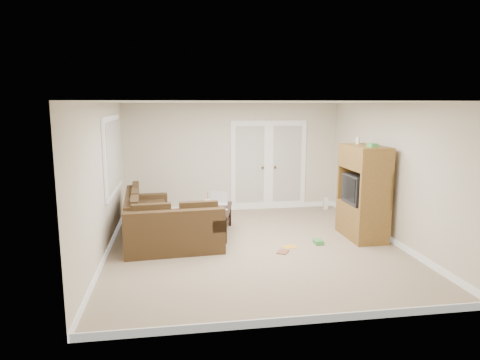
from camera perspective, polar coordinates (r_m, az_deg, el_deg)
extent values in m
plane|color=tan|center=(7.61, 1.89, -8.84)|extent=(5.50, 5.50, 0.00)
cube|color=white|center=(7.20, 2.01, 10.33)|extent=(5.00, 5.50, 0.02)
cube|color=beige|center=(7.27, -17.80, -0.04)|extent=(0.02, 5.50, 2.50)
cube|color=beige|center=(8.14, 19.51, 0.90)|extent=(0.02, 5.50, 2.50)
cube|color=beige|center=(9.99, -0.98, 3.06)|extent=(5.00, 0.02, 2.50)
cube|color=beige|center=(4.69, 8.22, -5.04)|extent=(5.00, 0.02, 2.50)
cube|color=white|center=(10.05, 1.31, 1.81)|extent=(0.90, 0.04, 2.13)
cube|color=white|center=(10.25, 6.27, 1.91)|extent=(0.90, 0.04, 2.13)
cube|color=silver|center=(10.02, 1.33, 2.07)|extent=(0.68, 0.02, 1.80)
cube|color=silver|center=(10.22, 6.31, 2.17)|extent=(0.68, 0.02, 1.80)
cube|color=white|center=(8.20, -16.63, 3.23)|extent=(0.04, 1.92, 1.42)
cube|color=silver|center=(8.20, -16.46, 3.24)|extent=(0.02, 1.74, 1.24)
cube|color=#47321B|center=(8.45, -12.09, -5.77)|extent=(0.97, 2.16, 0.38)
cube|color=#47321B|center=(8.36, -14.26, -3.28)|extent=(0.36, 2.12, 0.39)
cube|color=#47321B|center=(9.30, -12.23, -2.48)|extent=(0.84, 0.28, 0.20)
cube|color=#43301A|center=(8.39, -11.65, -4.13)|extent=(0.69, 2.05, 0.11)
cube|color=#47321B|center=(7.46, -8.78, -7.81)|extent=(1.70, 0.93, 0.38)
cube|color=#47321B|center=(7.06, -8.69, -5.54)|extent=(1.66, 0.33, 0.39)
cube|color=#47321B|center=(7.45, -3.33, -5.37)|extent=(0.28, 0.84, 0.20)
cube|color=#43301A|center=(7.45, -8.87, -5.83)|extent=(1.59, 0.65, 0.11)
cube|color=black|center=(7.42, -3.34, -4.52)|extent=(0.34, 0.75, 0.03)
cube|color=#A82E11|center=(7.61, -3.59, -4.01)|extent=(0.30, 0.13, 0.02)
cube|color=black|center=(8.21, -3.49, -3.99)|extent=(0.85, 1.33, 0.06)
cube|color=black|center=(8.29, -3.47, -6.06)|extent=(0.74, 1.22, 0.03)
cylinder|color=white|center=(8.14, -4.33, -3.27)|extent=(0.10, 0.10, 0.18)
cylinder|color=#A82E11|center=(8.10, -4.34, -2.11)|extent=(0.01, 0.01, 0.16)
cube|color=#3146A1|center=(7.86, -3.60, -4.03)|extent=(0.27, 0.18, 0.10)
cube|color=white|center=(8.09, -3.58, -3.97)|extent=(0.53, 0.74, 0.00)
cube|color=brown|center=(8.34, 15.91, -5.21)|extent=(0.60, 1.09, 0.65)
cube|color=brown|center=(8.12, 16.31, 2.91)|extent=(0.60, 1.09, 0.43)
cube|color=black|center=(8.20, 15.98, -1.21)|extent=(0.52, 0.65, 0.54)
cube|color=black|center=(8.09, 14.29, -1.13)|extent=(0.02, 0.56, 0.43)
cube|color=#469A4B|center=(7.86, 17.25, 4.46)|extent=(0.13, 0.20, 0.06)
cylinder|color=white|center=(8.39, 15.46, 5.10)|extent=(0.08, 0.08, 0.13)
cube|color=olive|center=(8.29, 16.92, -5.14)|extent=(0.62, 0.62, 0.70)
cylinder|color=white|center=(8.20, 17.06, -2.40)|extent=(0.17, 0.17, 0.11)
cylinder|color=white|center=(8.17, 17.11, -1.51)|extent=(0.03, 0.03, 0.15)
cone|color=white|center=(8.15, 17.17, -0.39)|extent=(0.30, 0.30, 0.20)
cube|color=white|center=(10.43, 11.35, -3.06)|extent=(0.13, 0.11, 0.27)
cube|color=gold|center=(7.64, 6.66, -8.82)|extent=(0.28, 0.23, 0.01)
cube|color=#469A4B|center=(7.85, 10.41, -8.12)|extent=(0.15, 0.20, 0.08)
imported|color=brown|center=(7.37, 5.11, -9.44)|extent=(0.26, 0.28, 0.02)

